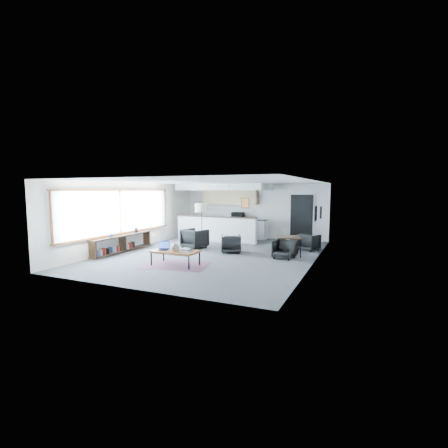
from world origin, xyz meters
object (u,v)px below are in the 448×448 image
at_px(armchair_right, 231,243).
at_px(floor_lamp, 202,209).
at_px(coffee_table, 175,252).
at_px(dining_chair_near, 284,250).
at_px(armchair_left, 195,238).
at_px(microwave, 238,215).
at_px(ceramic_pot, 175,247).
at_px(dining_table, 289,238).
at_px(dining_chair_far, 309,243).
at_px(laptop, 164,247).
at_px(book_stack, 186,250).

distance_m(armchair_right, floor_lamp, 1.97).
distance_m(coffee_table, dining_chair_near, 3.66).
bearing_deg(armchair_left, microwave, -83.81).
bearing_deg(coffee_table, ceramic_pot, -55.73).
distance_m(dining_table, dining_chair_far, 1.40).
height_order(armchair_left, armchair_right, armchair_left).
distance_m(laptop, ceramic_pot, 0.48).
height_order(coffee_table, ceramic_pot, ceramic_pot).
height_order(laptop, microwave, microwave).
height_order(coffee_table, book_stack, book_stack).
bearing_deg(armchair_right, ceramic_pot, 50.04).
relative_size(armchair_left, microwave, 1.54).
bearing_deg(coffee_table, book_stack, 0.65).
distance_m(dining_chair_near, dining_chair_far, 1.92).
bearing_deg(armchair_right, microwave, -96.91).
bearing_deg(ceramic_pot, floor_lamp, 103.39).
bearing_deg(laptop, microwave, 70.50).
height_order(armchair_right, microwave, microwave).
distance_m(laptop, dining_chair_far, 5.61).
xyz_separation_m(laptop, dining_table, (3.29, 2.88, 0.08)).
distance_m(book_stack, dining_chair_near, 3.37).
bearing_deg(book_stack, coffee_table, -179.25).
bearing_deg(microwave, dining_table, -45.23).
height_order(ceramic_pot, dining_chair_far, ceramic_pot).
bearing_deg(dining_chair_far, coffee_table, 73.60).
height_order(armchair_right, dining_chair_far, armchair_right).
bearing_deg(book_stack, armchair_left, 114.23).
xyz_separation_m(ceramic_pot, microwave, (-0.40, 6.25, 0.54)).
bearing_deg(dining_chair_far, dining_table, 91.77).
height_order(laptop, floor_lamp, floor_lamp).
xyz_separation_m(coffee_table, dining_table, (2.86, 2.89, 0.19)).
xyz_separation_m(coffee_table, armchair_left, (-0.89, 2.84, -0.00)).
bearing_deg(book_stack, ceramic_pot, -170.96).
height_order(laptop, armchair_left, armchair_left).
relative_size(dining_table, microwave, 1.81).
height_order(laptop, dining_table, laptop).
xyz_separation_m(laptop, floor_lamp, (-0.28, 3.10, 1.00)).
distance_m(laptop, armchair_left, 2.86).
distance_m(floor_lamp, microwave, 3.14).
distance_m(armchair_left, floor_lamp, 1.16).
bearing_deg(book_stack, armchair_right, 81.58).
bearing_deg(book_stack, dining_chair_near, 43.44).
height_order(armchair_left, floor_lamp, floor_lamp).
relative_size(floor_lamp, dining_chair_near, 3.03).
bearing_deg(ceramic_pot, dining_chair_near, 40.29).
bearing_deg(armchair_left, book_stack, 129.20).
height_order(dining_chair_near, dining_chair_far, dining_chair_far).
relative_size(coffee_table, dining_chair_far, 2.37).
xyz_separation_m(armchair_left, dining_chair_far, (4.22, 1.33, -0.13)).
relative_size(dining_chair_near, dining_chair_far, 0.97).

